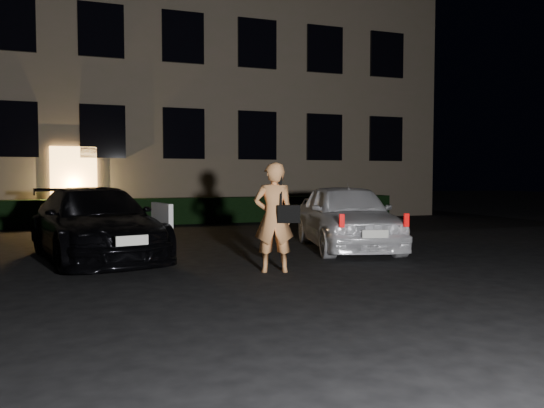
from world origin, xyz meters
name	(u,v)px	position (x,y,z in m)	size (l,w,h in m)	color
ground	(315,284)	(0.00, 0.00, 0.00)	(80.00, 80.00, 0.00)	black
building	(166,67)	(0.00, 14.99, 6.00)	(20.00, 8.11, 12.00)	#766B54
hedge	(187,211)	(0.00, 10.50, 0.42)	(15.00, 0.70, 0.85)	black
sedan	(95,223)	(-2.97, 3.62, 0.68)	(2.81, 4.95, 1.35)	black
hatch	(346,216)	(2.16, 3.25, 0.71)	(2.56, 4.44, 1.42)	white
man	(274,217)	(-0.24, 1.12, 0.90)	(0.75, 0.57, 1.79)	#EA9756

